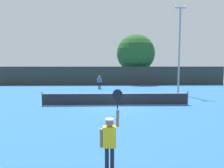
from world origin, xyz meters
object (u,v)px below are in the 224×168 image
large_tree (136,53)px  parked_car_near (67,77)px  parked_car_mid (121,77)px  player_serving (110,138)px  tennis_ball (140,102)px  parked_car_far (146,76)px  player_receiving (99,81)px  light_pole (179,45)px

large_tree → parked_car_near: 13.24m
parked_car_mid → player_serving: bearing=-96.2°
tennis_ball → parked_car_near: parked_car_near is taller
large_tree → tennis_ball: bearing=-96.3°
player_serving → parked_car_far: (7.35, 35.22, -0.34)m
player_receiving → parked_car_mid: 10.77m
parked_car_far → parked_car_mid: bearing=-144.9°
tennis_ball → parked_car_near: 23.79m
light_pole → player_serving: bearing=-114.3°
large_tree → parked_car_near: bearing=162.5°
large_tree → player_serving: bearing=-99.0°
player_receiving → tennis_ball: 10.42m
player_receiving → large_tree: bearing=-125.2°
light_pole → parked_car_near: bearing=131.3°
tennis_ball → parked_car_mid: 19.92m
tennis_ball → parked_car_near: bearing=115.1°
player_serving → parked_car_near: 34.33m
player_receiving → parked_car_far: (8.34, 13.54, -0.24)m
light_pole → player_receiving: bearing=149.4°
light_pole → large_tree: bearing=102.1°
player_serving → tennis_ball: player_serving is taller
light_pole → parked_car_far: bearing=90.5°
tennis_ball → light_pole: bearing=44.3°
parked_car_near → parked_car_far: same height
player_serving → large_tree: size_ratio=0.32×
player_receiving → large_tree: size_ratio=0.21×
tennis_ball → large_tree: 18.50m
large_tree → parked_car_mid: (-2.34, 2.15, -4.06)m
player_receiving → parked_car_far: 15.90m
player_receiving → parked_car_far: size_ratio=0.39×
tennis_ball → parked_car_far: 23.67m
player_serving → tennis_ball: (2.76, 12.00, -1.09)m
parked_car_near → parked_car_far: size_ratio=1.00×
light_pole → large_tree: (-2.81, 13.12, -0.33)m
player_serving → large_tree: 30.36m
player_receiving → large_tree: large_tree is taller
large_tree → parked_car_near: (-12.02, 3.78, -4.06)m
player_serving → player_receiving: bearing=92.6°
player_serving → tennis_ball: bearing=77.0°
player_serving → light_pole: size_ratio=0.28×
player_receiving → large_tree: (5.70, 8.08, 3.83)m
parked_car_near → parked_car_far: (14.66, 1.67, 0.00)m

